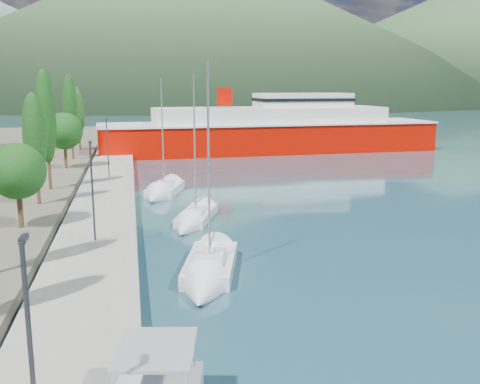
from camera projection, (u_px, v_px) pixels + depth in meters
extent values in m
plane|color=#224A57|center=(157.00, 125.00, 136.19)|extent=(1400.00, 1400.00, 0.00)
cube|color=gray|center=(104.00, 205.00, 44.04)|extent=(5.00, 88.00, 0.80)
cone|color=slate|center=(197.00, 20.00, 672.14)|extent=(760.00, 760.00, 180.00)
cone|color=slate|center=(476.00, 36.00, 665.69)|extent=(640.00, 640.00, 140.00)
cone|color=#365632|center=(190.00, 21.00, 401.71)|extent=(480.00, 480.00, 115.00)
cone|color=#365632|center=(467.00, 41.00, 427.96)|extent=(420.00, 420.00, 90.00)
cylinder|color=#47301E|center=(20.00, 211.00, 35.74)|extent=(0.36, 0.36, 2.35)
sphere|color=#164314|center=(17.00, 171.00, 35.22)|extent=(3.75, 3.75, 3.75)
cylinder|color=#47301E|center=(39.00, 192.00, 42.90)|extent=(0.30, 0.30, 1.95)
ellipsoid|color=#164314|center=(34.00, 137.00, 42.02)|extent=(1.80, 1.80, 6.93)
cylinder|color=#47301E|center=(50.00, 176.00, 49.05)|extent=(0.30, 0.30, 2.39)
ellipsoid|color=#164314|center=(46.00, 117.00, 47.98)|extent=(1.80, 1.80, 8.47)
cylinder|color=#47301E|center=(66.00, 157.00, 61.26)|extent=(0.36, 0.36, 2.62)
sphere|color=#164314|center=(64.00, 131.00, 60.68)|extent=(4.19, 4.19, 4.19)
cylinder|color=#47301E|center=(73.00, 150.00, 68.96)|extent=(0.30, 0.30, 2.37)
ellipsoid|color=#164314|center=(70.00, 108.00, 67.90)|extent=(1.80, 1.80, 8.40)
cylinder|color=#47301E|center=(80.00, 143.00, 78.76)|extent=(0.30, 0.30, 2.04)
ellipsoid|color=#164314|center=(78.00, 111.00, 77.85)|extent=(1.80, 1.80, 7.22)
cylinder|color=#2D2D33|center=(32.00, 369.00, 12.12)|extent=(0.12, 0.12, 6.00)
cube|color=#2D2D33|center=(24.00, 239.00, 11.77)|extent=(0.15, 0.50, 0.12)
cylinder|color=#2D2D33|center=(93.00, 192.00, 32.07)|extent=(0.12, 0.12, 6.00)
cube|color=#2D2D33|center=(90.00, 142.00, 31.72)|extent=(0.15, 0.50, 0.12)
cylinder|color=#2D2D33|center=(108.00, 148.00, 54.66)|extent=(0.12, 0.12, 6.00)
cube|color=#2D2D33|center=(106.00, 118.00, 54.31)|extent=(0.15, 0.50, 0.12)
cube|color=gray|center=(156.00, 349.00, 15.70)|extent=(2.73, 3.06, 0.10)
cube|color=silver|center=(211.00, 266.00, 29.55)|extent=(4.04, 6.69, 1.00)
cube|color=silver|center=(210.00, 257.00, 29.01)|extent=(2.11, 2.80, 0.39)
cylinder|color=silver|center=(209.00, 164.00, 28.01)|extent=(0.12, 0.12, 10.55)
cone|color=silver|center=(202.00, 294.00, 25.64)|extent=(3.20, 3.46, 2.55)
cube|color=silver|center=(197.00, 216.00, 40.93)|extent=(4.05, 6.33, 0.84)
cube|color=silver|center=(196.00, 210.00, 40.43)|extent=(2.02, 2.68, 0.33)
cylinder|color=silver|center=(195.00, 145.00, 39.45)|extent=(0.12, 0.12, 10.27)
cone|color=silver|center=(185.00, 229.00, 37.23)|extent=(2.96, 3.34, 2.15)
cube|color=silver|center=(165.00, 190.00, 50.90)|extent=(4.20, 6.27, 0.99)
cube|color=silver|center=(164.00, 184.00, 50.39)|extent=(2.16, 2.67, 0.38)
cylinder|color=silver|center=(163.00, 133.00, 49.45)|extent=(0.12, 0.12, 9.89)
cone|color=silver|center=(155.00, 198.00, 47.30)|extent=(3.24, 3.35, 2.53)
cube|color=#B80B00|center=(269.00, 139.00, 82.31)|extent=(51.49, 12.81, 4.93)
cube|color=silver|center=(270.00, 123.00, 81.83)|extent=(51.86, 13.14, 0.26)
cube|color=silver|center=(270.00, 116.00, 81.62)|extent=(35.59, 10.32, 2.64)
cube|color=silver|center=(303.00, 100.00, 82.41)|extent=(14.58, 7.18, 2.11)
cylinder|color=#B80B00|center=(225.00, 96.00, 79.36)|extent=(2.29, 2.29, 2.47)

